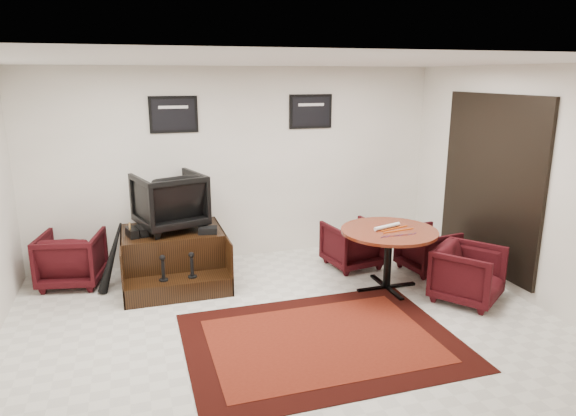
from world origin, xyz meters
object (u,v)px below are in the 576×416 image
Objects in this scene: shine_podium at (174,258)px; table_chair_back at (352,242)px; armchair_side at (71,256)px; table_chair_window at (428,247)px; shine_chair at (169,198)px; table_chair_corner at (468,271)px; meeting_table at (389,237)px.

table_chair_back is at bearing -5.41° from shine_podium.
armchair_side is 3.80m from table_chair_back.
table_chair_back reaches higher than table_chair_window.
shine_chair is 1.12× the size of table_chair_corner.
armchair_side is 5.04m from table_chair_corner.
shine_chair is 3.90m from table_chair_corner.
table_chair_back is at bearing -175.97° from armchair_side.
armchair_side is 4.81m from table_chair_window.
shine_chair is 0.69× the size of meeting_table.
meeting_table is 1.61× the size of table_chair_corner.
table_chair_corner reaches higher than table_chair_window.
meeting_table is 1.78× the size of table_chair_window.
shine_chair is 1.23× the size of table_chair_window.
armchair_side is at bearing -21.55° from shine_chair.
table_chair_window is (3.43, -0.84, -0.76)m from shine_chair.
shine_chair is at bearing 154.24° from meeting_table.
table_chair_corner reaches higher than shine_podium.
shine_chair is 1.47m from armchair_side.
meeting_table is (2.59, -1.11, 0.39)m from shine_podium.
meeting_table is 1.03m from table_chair_corner.
table_chair_window is at bearing 25.66° from meeting_table.
shine_chair is at bearing -16.93° from table_chair_back.
meeting_table reaches higher than shine_podium.
meeting_table is (2.59, -1.25, -0.40)m from shine_chair.
shine_podium is 2.50m from table_chair_back.
shine_podium is 1.31m from armchair_side.
table_chair_back is (2.49, -0.38, -0.74)m from shine_chair.
table_chair_back is (3.77, -0.49, -0.03)m from armchair_side.
table_chair_window is at bearing 179.94° from armchair_side.
armchair_side reaches higher than table_chair_corner.
shine_chair is at bearing -173.67° from armchair_side.
armchair_side is at bearing 160.60° from meeting_table.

